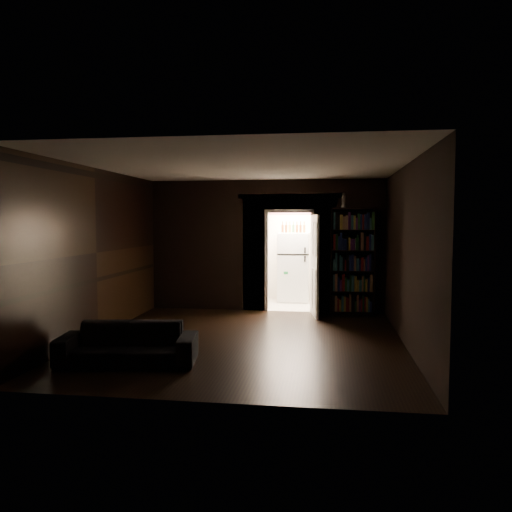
{
  "coord_description": "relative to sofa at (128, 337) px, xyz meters",
  "views": [
    {
      "loc": [
        1.28,
        -7.8,
        1.92
      ],
      "look_at": [
        0.05,
        0.9,
        1.31
      ],
      "focal_mm": 35.0,
      "sensor_mm": 36.0,
      "label": 1
    }
  ],
  "objects": [
    {
      "name": "room_walls",
      "position": [
        1.36,
        2.53,
        1.33
      ],
      "size": [
        5.02,
        5.61,
        2.84
      ],
      "color": "black",
      "rests_on": "ground"
    },
    {
      "name": "ground",
      "position": [
        1.37,
        1.45,
        -0.35
      ],
      "size": [
        5.5,
        5.5,
        0.0
      ],
      "primitive_type": "plane",
      "color": "black",
      "rests_on": "ground"
    },
    {
      "name": "sofa",
      "position": [
        0.0,
        0.0,
        0.0
      ],
      "size": [
        1.92,
        1.03,
        0.71
      ],
      "primitive_type": "imported",
      "rotation": [
        0.0,
        0.0,
        0.13
      ],
      "color": "black",
      "rests_on": "ground"
    },
    {
      "name": "figurine",
      "position": [
        2.99,
        3.96,
        2.0
      ],
      "size": [
        0.11,
        0.11,
        0.3
      ],
      "primitive_type": "cube",
      "rotation": [
        0.0,
        0.0,
        0.13
      ],
      "color": "silver",
      "rests_on": "bookshelf"
    },
    {
      "name": "kitchen_alcove",
      "position": [
        1.87,
        5.32,
        0.86
      ],
      "size": [
        2.2,
        1.8,
        2.6
      ],
      "color": "beige",
      "rests_on": "ground"
    },
    {
      "name": "refrigerator",
      "position": [
        1.89,
        5.56,
        0.47
      ],
      "size": [
        0.76,
        0.71,
        1.65
      ],
      "primitive_type": "cube",
      "rotation": [
        0.0,
        0.0,
        -0.04
      ],
      "color": "white",
      "rests_on": "ground"
    },
    {
      "name": "bookshelf",
      "position": [
        3.19,
        4.0,
        0.75
      ],
      "size": [
        0.95,
        0.51,
        2.2
      ],
      "primitive_type": "cube",
      "rotation": [
        0.0,
        0.0,
        -0.22
      ],
      "color": "black",
      "rests_on": "ground"
    },
    {
      "name": "door",
      "position": [
        2.42,
        3.77,
        0.67
      ],
      "size": [
        0.2,
        0.85,
        2.05
      ],
      "primitive_type": "cube",
      "rotation": [
        0.0,
        0.0,
        1.75
      ],
      "color": "white",
      "rests_on": "ground"
    },
    {
      "name": "bottles",
      "position": [
        1.87,
        5.57,
        1.43
      ],
      "size": [
        0.66,
        0.1,
        0.27
      ],
      "primitive_type": "cube",
      "rotation": [
        0.0,
        0.0,
        -0.02
      ],
      "color": "black",
      "rests_on": "refrigerator"
    }
  ]
}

